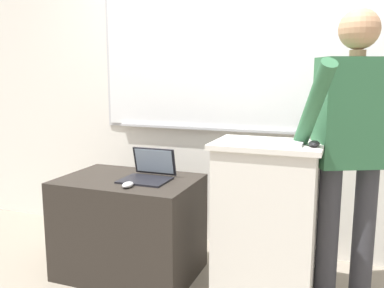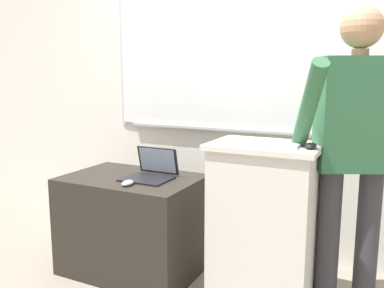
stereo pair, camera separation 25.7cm
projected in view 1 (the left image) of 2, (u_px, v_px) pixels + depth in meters
The scene contains 8 objects.
back_wall at pixel (243, 73), 3.14m from camera, with size 6.40×0.17×2.77m.
lectern_podium at pixel (265, 222), 2.46m from camera, with size 0.63×0.45×0.98m.
side_desk at pixel (130, 226), 2.81m from camera, with size 0.92×0.63×0.68m.
person_presenter at pixel (352, 137), 2.37m from camera, with size 0.59×0.69×1.74m.
laptop at pixel (149, 171), 2.73m from camera, with size 0.31×0.30×0.20m.
wireless_keyboard at pixel (264, 142), 2.33m from camera, with size 0.44×0.14×0.02m.
computer_mouse_by_laptop at pixel (128, 185), 2.52m from camera, with size 0.06×0.10×0.03m.
computer_mouse_by_keyboard at pixel (314, 144), 2.23m from camera, with size 0.06×0.10×0.03m.
Camera 1 is at (0.77, -1.88, 1.37)m, focal length 38.00 mm.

